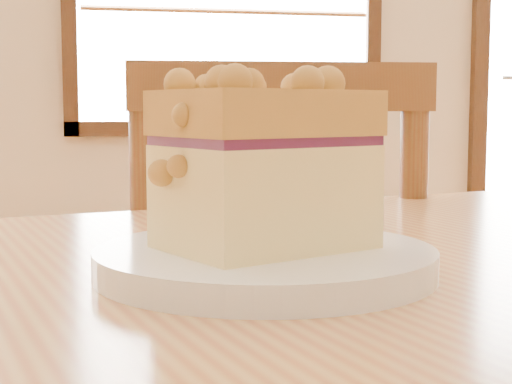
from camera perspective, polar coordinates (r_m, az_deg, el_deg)
The scene contains 3 objects.
cafe_chair_main at distance 1.19m, azimuth 0.70°, elevation -13.29°, with size 0.45×0.45×0.93m.
plate at distance 0.53m, azimuth 0.64°, elevation -5.14°, with size 0.23×0.23×0.02m.
cake_slice at distance 0.53m, azimuth 0.67°, elevation 2.27°, with size 0.16×0.14×0.12m.
Camera 1 is at (-0.41, -0.33, 0.86)m, focal length 55.00 mm.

